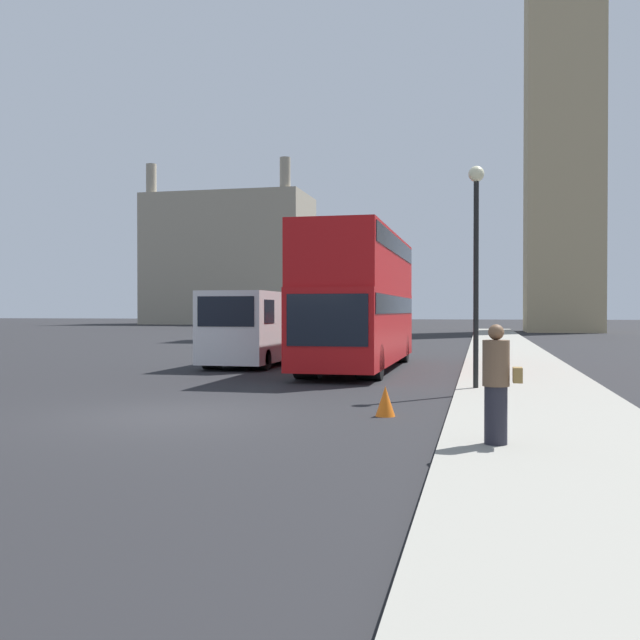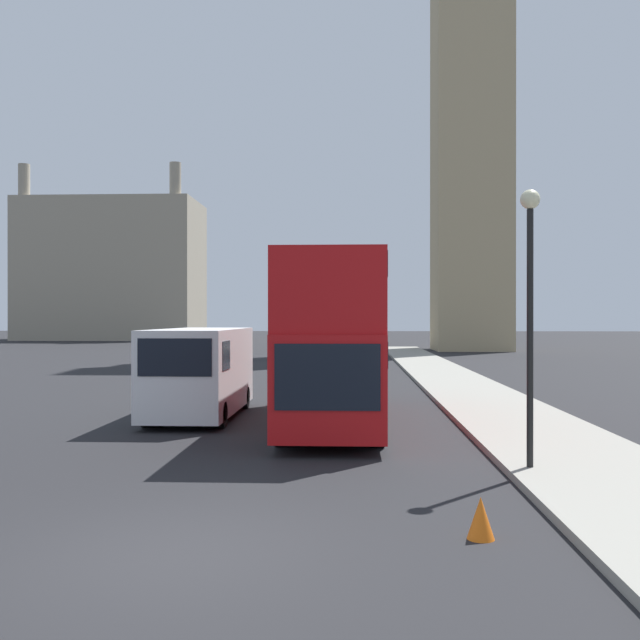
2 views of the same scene
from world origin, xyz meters
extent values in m
plane|color=black|center=(0.00, 0.00, 0.00)|extent=(300.00, 300.00, 0.00)
cube|color=tan|center=(12.77, 55.67, 19.58)|extent=(6.54, 6.54, 39.15)
cube|color=#9E937F|center=(-29.95, 85.58, 9.24)|extent=(22.96, 12.02, 18.48)
cylinder|color=#9E937F|center=(-39.71, 80.47, 20.51)|extent=(1.44, 1.44, 4.07)
cylinder|color=#9E937F|center=(-20.19, 80.47, 20.51)|extent=(1.44, 1.44, 4.07)
cube|color=#B71114|center=(1.69, 10.86, 1.41)|extent=(2.44, 10.06, 2.26)
cube|color=#B71114|center=(1.69, 10.86, 3.46)|extent=(2.44, 9.86, 1.84)
cube|color=black|center=(1.69, 10.86, 2.11)|extent=(2.48, 9.66, 0.55)
cube|color=black|center=(1.69, 10.86, 4.00)|extent=(2.48, 9.46, 0.55)
cube|color=black|center=(1.69, 5.81, 1.68)|extent=(2.15, 0.03, 1.36)
cylinder|color=black|center=(0.81, 7.34, 0.50)|extent=(0.68, 1.01, 1.01)
cylinder|color=black|center=(2.57, 7.34, 0.50)|extent=(0.68, 1.01, 1.01)
cylinder|color=black|center=(0.81, 14.38, 0.50)|extent=(0.68, 1.01, 1.01)
cylinder|color=black|center=(2.57, 14.38, 0.50)|extent=(0.68, 1.01, 1.01)
cube|color=white|center=(-2.22, 11.94, 1.38)|extent=(2.19, 6.03, 2.37)
cube|color=black|center=(-2.22, 8.91, 1.90)|extent=(1.86, 0.02, 0.95)
cube|color=black|center=(-2.22, 9.98, 1.90)|extent=(2.22, 1.09, 0.76)
cylinder|color=black|center=(-3.04, 9.89, 0.35)|extent=(0.55, 0.70, 0.70)
cylinder|color=black|center=(-1.40, 9.89, 0.35)|extent=(0.55, 0.70, 0.70)
cylinder|color=black|center=(-3.04, 13.99, 0.35)|extent=(0.55, 0.70, 0.70)
cylinder|color=black|center=(-1.40, 13.99, 0.35)|extent=(0.55, 0.70, 0.70)
cylinder|color=black|center=(5.44, 4.60, 2.51)|extent=(0.12, 0.12, 4.71)
sphere|color=beige|center=(5.44, 4.60, 5.04)|extent=(0.36, 0.36, 0.36)
cube|color=silver|center=(-2.11, 40.67, 0.52)|extent=(1.73, 4.62, 0.73)
cube|color=black|center=(-2.11, 40.78, 1.15)|extent=(1.56, 2.22, 0.53)
cylinder|color=black|center=(-2.79, 39.19, 0.32)|extent=(0.38, 0.64, 0.64)
cylinder|color=black|center=(-1.44, 39.19, 0.32)|extent=(0.38, 0.64, 0.64)
cylinder|color=black|center=(-2.79, 42.15, 0.32)|extent=(0.38, 0.64, 0.64)
cylinder|color=black|center=(-1.44, 42.15, 0.32)|extent=(0.38, 0.64, 0.64)
cone|color=orange|center=(3.86, 0.75, 0.28)|extent=(0.36, 0.36, 0.55)
camera|label=1|loc=(5.55, -12.09, 1.92)|focal=40.00mm
camera|label=2|loc=(2.20, -8.58, 2.87)|focal=40.00mm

